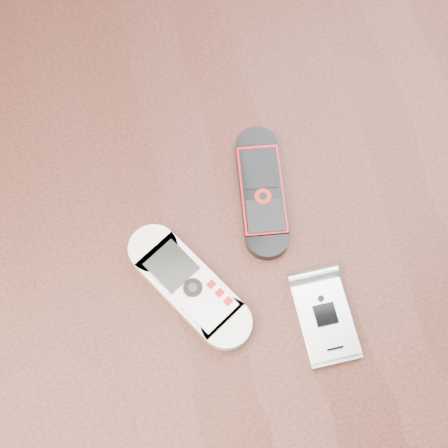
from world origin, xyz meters
The scene contains 5 objects.
ground centered at (0.00, 0.00, 0.00)m, with size 4.00×4.00×0.00m, color #472B19.
table centered at (0.00, 0.00, 0.64)m, with size 1.20×0.80×0.75m.
nokia_white centered at (-0.04, -0.05, 0.76)m, with size 0.05×0.14×0.02m, color white.
nokia_black_red centered at (0.05, 0.03, 0.76)m, with size 0.04×0.14×0.01m, color black.
motorola_razr centered at (0.08, -0.11, 0.76)m, with size 0.05×0.09×0.01m, color silver.
Camera 1 is at (-0.04, -0.20, 1.31)m, focal length 50.00 mm.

